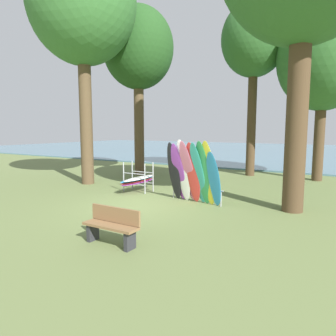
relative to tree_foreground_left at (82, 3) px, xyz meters
name	(u,v)px	position (x,y,z in m)	size (l,w,h in m)	color
ground_plane	(141,205)	(4.71, -2.17, -8.31)	(80.00, 80.00, 0.00)	olive
lake_water	(289,152)	(4.71, 26.66, -8.26)	(80.00, 36.00, 0.10)	slate
tree_foreground_left	(82,3)	(0.00, 0.00, 0.00)	(4.94, 4.94, 11.24)	brown
tree_mid_behind	(254,41)	(5.99, 6.70, -0.94)	(3.57, 3.57, 9.55)	#4C3823
tree_far_left_back	(324,59)	(9.48, 6.70, -2.25)	(4.47, 4.47, 8.67)	#4C3823
tree_far_right_back	(138,50)	(0.44, 3.65, -1.34)	(3.92, 3.92, 9.34)	brown
leaning_board_pile	(193,173)	(6.18, -1.03, -7.22)	(2.31, 0.96, 2.29)	black
board_storage_rack	(138,180)	(3.23, -0.29, -7.82)	(1.15, 2.12, 1.25)	#9EA0A5
park_bench	(112,225)	(6.37, -5.56, -7.86)	(1.40, 0.42, 0.85)	#2D2D33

